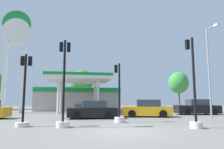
{
  "coord_description": "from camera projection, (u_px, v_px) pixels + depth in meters",
  "views": [
    {
      "loc": [
        -2.36,
        -10.4,
        1.56
      ],
      "look_at": [
        1.21,
        10.01,
        4.15
      ],
      "focal_mm": 32.78,
      "sensor_mm": 36.0,
      "label": 1
    }
  ],
  "objects": [
    {
      "name": "car_0",
      "position": [
        93.0,
        110.0,
        17.34
      ],
      "size": [
        4.24,
        2.07,
        1.49
      ],
      "color": "black",
      "rests_on": "ground"
    },
    {
      "name": "car_2",
      "position": [
        197.0,
        108.0,
        22.12
      ],
      "size": [
        4.79,
        2.56,
        1.64
      ],
      "color": "black",
      "rests_on": "ground"
    },
    {
      "name": "gas_station",
      "position": [
        78.0,
        97.0,
        30.76
      ],
      "size": [
        12.25,
        13.34,
        4.54
      ],
      "color": "#ADA89E",
      "rests_on": "ground"
    },
    {
      "name": "tree_2",
      "position": [
        179.0,
        83.0,
        39.75
      ],
      "size": [
        3.8,
        3.8,
        6.98
      ],
      "color": "brown",
      "rests_on": "ground"
    },
    {
      "name": "corner_streetlamp",
      "position": [
        210.0,
        64.0,
        15.63
      ],
      "size": [
        0.24,
        1.48,
        7.18
      ],
      "color": "gray",
      "rests_on": "ground"
    },
    {
      "name": "ground_plane",
      "position": [
        123.0,
        131.0,
        10.38
      ],
      "size": [
        90.0,
        90.0,
        0.0
      ],
      "primitive_type": "plane",
      "color": "slate",
      "rests_on": "ground"
    },
    {
      "name": "traffic_signal_3",
      "position": [
        119.0,
        105.0,
        14.49
      ],
      "size": [
        0.7,
        0.71,
        4.21
      ],
      "color": "silver",
      "rests_on": "ground"
    },
    {
      "name": "tree_1",
      "position": [
        82.0,
        81.0,
        37.61
      ],
      "size": [
        4.22,
        4.22,
        7.12
      ],
      "color": "brown",
      "rests_on": "ground"
    },
    {
      "name": "station_pole_sign",
      "position": [
        15.0,
        48.0,
        25.55
      ],
      "size": [
        3.43,
        0.56,
        12.91
      ],
      "color": "white",
      "rests_on": "ground"
    },
    {
      "name": "traffic_signal_1",
      "position": [
        194.0,
        100.0,
        11.58
      ],
      "size": [
        0.69,
        0.7,
        5.2
      ],
      "color": "silver",
      "rests_on": "ground"
    },
    {
      "name": "car_1",
      "position": [
        147.0,
        109.0,
        19.07
      ],
      "size": [
        4.76,
        2.83,
        1.6
      ],
      "color": "black",
      "rests_on": "ground"
    },
    {
      "name": "traffic_signal_0",
      "position": [
        24.0,
        100.0,
        12.18
      ],
      "size": [
        0.78,
        0.78,
        4.33
      ],
      "color": "silver",
      "rests_on": "ground"
    },
    {
      "name": "traffic_signal_2",
      "position": [
        64.0,
        97.0,
        11.9
      ],
      "size": [
        0.75,
        0.75,
        5.13
      ],
      "color": "silver",
      "rests_on": "ground"
    }
  ]
}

